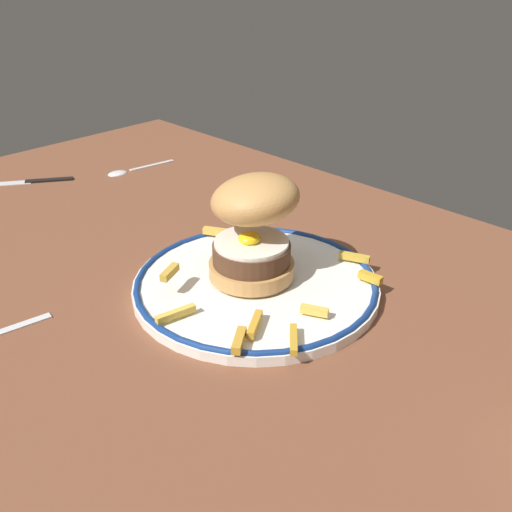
{
  "coord_description": "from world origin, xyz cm",
  "views": [
    {
      "loc": [
        48.05,
        -39.36,
        37.32
      ],
      "look_at": [
        5.29,
        3.52,
        4.6
      ],
      "focal_mm": 41.36,
      "sensor_mm": 36.0,
      "label": 1
    }
  ],
  "objects_px": {
    "burger": "(254,224)",
    "spoon": "(125,170)",
    "knife": "(28,181)",
    "dinner_plate": "(256,284)"
  },
  "relations": [
    {
      "from": "burger",
      "to": "knife",
      "type": "distance_m",
      "value": 0.52
    },
    {
      "from": "dinner_plate",
      "to": "knife",
      "type": "bearing_deg",
      "value": -176.9
    },
    {
      "from": "dinner_plate",
      "to": "burger",
      "type": "bearing_deg",
      "value": 144.02
    },
    {
      "from": "dinner_plate",
      "to": "burger",
      "type": "relative_size",
      "value": 2.04
    },
    {
      "from": "dinner_plate",
      "to": "burger",
      "type": "xyz_separation_m",
      "value": [
        -0.01,
        0.01,
        0.07
      ]
    },
    {
      "from": "spoon",
      "to": "dinner_plate",
      "type": "bearing_deg",
      "value": -14.76
    },
    {
      "from": "burger",
      "to": "knife",
      "type": "height_order",
      "value": "burger"
    },
    {
      "from": "spoon",
      "to": "burger",
      "type": "bearing_deg",
      "value": -13.93
    },
    {
      "from": "spoon",
      "to": "knife",
      "type": "bearing_deg",
      "value": -116.85
    },
    {
      "from": "burger",
      "to": "spoon",
      "type": "relative_size",
      "value": 1.08
    }
  ]
}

